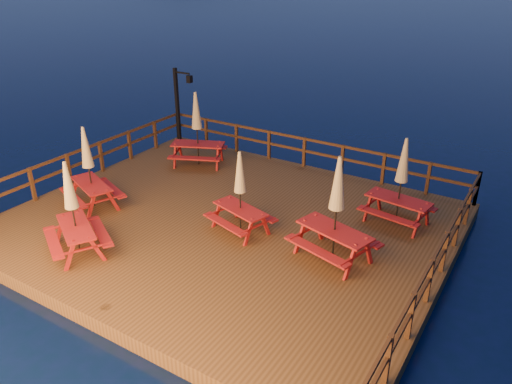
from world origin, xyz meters
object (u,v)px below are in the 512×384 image
Objects in this scene: picnic_table_1 at (197,128)px; picnic_table_0 at (72,207)px; lamp_post at (180,99)px; picnic_table_2 at (336,208)px.

picnic_table_0 is at bearing -104.75° from picnic_table_1.
picnic_table_0 is at bearing -68.62° from lamp_post.
picnic_table_2 is at bearing -49.57° from picnic_table_1.
lamp_post is 1.12× the size of picnic_table_1.
picnic_table_2 is (8.77, -4.73, -0.37)m from lamp_post.
picnic_table_1 is 7.46m from picnic_table_2.
picnic_table_0 is 0.91× the size of picnic_table_2.
lamp_post is at bearing 140.82° from picnic_table_0.
picnic_table_0 is 6.51m from picnic_table_2.
picnic_table_2 reaches higher than picnic_table_1.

